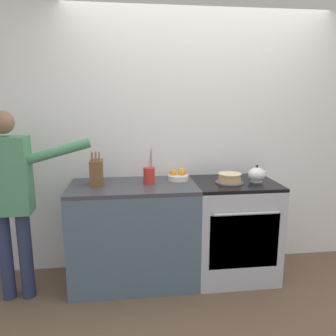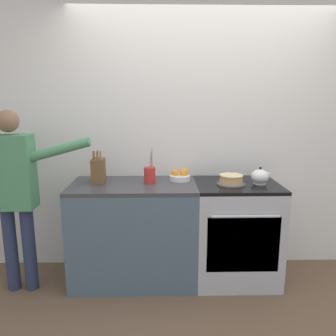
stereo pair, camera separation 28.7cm
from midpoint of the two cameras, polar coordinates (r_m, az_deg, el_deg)
The scene contains 10 objects.
ground_plane at distance 3.07m, azimuth 9.94°, elevation -21.16°, with size 16.00×16.00×0.00m, color brown.
wall_back at distance 3.24m, azimuth 8.57°, elevation 5.26°, with size 8.00×0.04×2.60m.
counter_cabinet at distance 3.08m, azimuth -3.19°, elevation -11.13°, with size 1.12×0.63×0.92m.
stove_range at distance 3.19m, azimuth 14.21°, elevation -10.69°, with size 0.75×0.66×0.92m.
layer_cake at distance 2.98m, azimuth 13.67°, elevation -2.07°, with size 0.25×0.25×0.09m.
tea_kettle at distance 3.07m, azimuth 18.35°, elevation -1.47°, with size 0.19×0.16×0.16m.
knife_block at distance 2.98m, azimuth -9.36°, elevation -0.49°, with size 0.10×0.17×0.30m.
utensil_crock at distance 2.94m, azimuth -0.39°, elevation -1.16°, with size 0.10×0.10×0.32m.
fruit_bowl at distance 3.06m, azimuth 4.90°, elevation -1.38°, with size 0.19×0.19×0.11m.
person_baker at distance 2.98m, azimuth -22.65°, elevation -3.09°, with size 0.91×0.20×1.58m.
Camera 2 is at (-0.41, -2.53, 1.66)m, focal length 35.00 mm.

